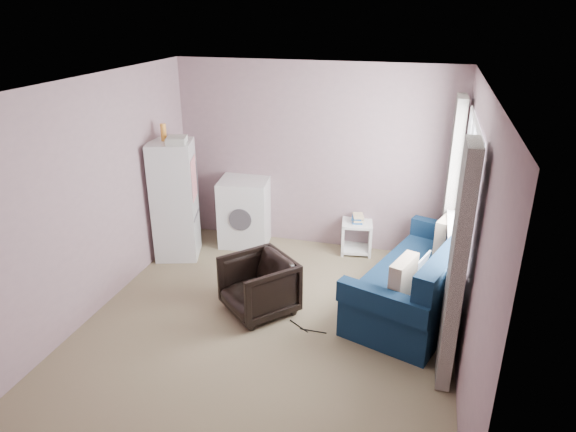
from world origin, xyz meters
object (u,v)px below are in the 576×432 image
(armchair, at_px, (259,283))
(sofa, at_px, (424,282))
(washing_machine, at_px, (245,210))
(side_table, at_px, (357,234))
(fridge, at_px, (175,200))

(armchair, relative_size, sofa, 0.31)
(armchair, height_order, sofa, sofa)
(washing_machine, bearing_deg, sofa, -32.41)
(side_table, xyz_separation_m, sofa, (0.91, -1.22, 0.08))
(washing_machine, xyz_separation_m, side_table, (1.56, 0.08, -0.23))
(armchair, relative_size, side_table, 1.28)
(fridge, bearing_deg, side_table, 0.26)
(fridge, relative_size, sofa, 0.79)
(side_table, distance_m, sofa, 1.53)
(side_table, bearing_deg, armchair, -114.92)
(sofa, bearing_deg, fridge, -169.78)
(sofa, bearing_deg, washing_machine, 174.45)
(armchair, xyz_separation_m, washing_machine, (-0.75, 1.67, 0.14))
(armchair, height_order, fridge, fridge)
(armchair, relative_size, fridge, 0.39)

